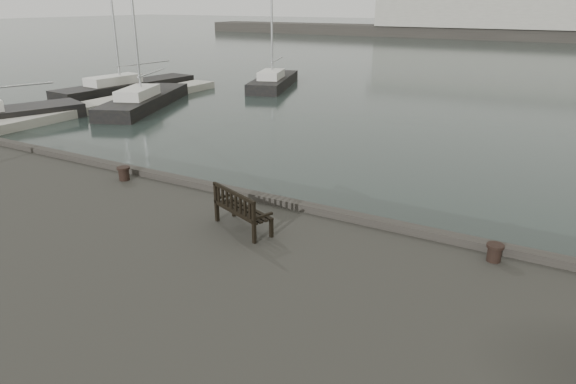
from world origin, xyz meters
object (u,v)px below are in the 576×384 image
at_px(bench, 242,217).
at_px(bollard_right, 494,253).
at_px(yacht_d, 274,84).
at_px(bollard_left, 124,174).
at_px(yacht_b, 128,90).
at_px(yacht_c, 145,103).

height_order(bench, bollard_right, bench).
bearing_deg(yacht_d, bench, -79.04).
xyz_separation_m(bench, bollard_left, (-4.95, 1.10, -0.10)).
distance_m(bollard_left, yacht_b, 25.60).
height_order(yacht_b, yacht_d, yacht_b).
relative_size(yacht_c, yacht_d, 1.20).
bearing_deg(yacht_b, bollard_left, -38.13).
bearing_deg(bollard_right, bollard_left, -179.14).
relative_size(yacht_b, yacht_d, 1.31).
distance_m(yacht_c, yacht_d, 11.60).
distance_m(bollard_right, yacht_c, 27.55).
xyz_separation_m(bench, yacht_c, (-18.39, 15.34, -1.61)).
bearing_deg(yacht_d, yacht_c, -123.67).
relative_size(bollard_left, yacht_c, 0.03).
bearing_deg(yacht_d, bollard_right, -69.97).
xyz_separation_m(bench, yacht_b, (-23.51, 18.68, -1.61)).
height_order(bollard_right, yacht_b, yacht_b).
bearing_deg(yacht_d, bollard_left, -86.79).
bearing_deg(bench, bollard_left, -171.44).
relative_size(bench, yacht_d, 0.15).
xyz_separation_m(bench, bollard_right, (5.24, 1.26, -0.12)).
bearing_deg(bollard_left, bollard_right, 0.86).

